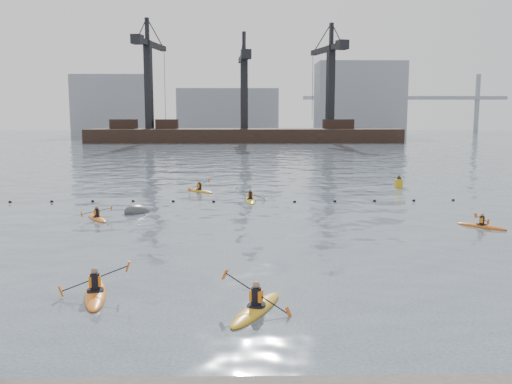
% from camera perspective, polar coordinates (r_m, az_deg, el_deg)
% --- Properties ---
extents(ground, '(400.00, 400.00, 0.00)m').
position_cam_1_polar(ground, '(18.36, -2.35, -12.38)').
color(ground, '#374250').
rests_on(ground, ground).
extents(float_line, '(33.24, 0.73, 0.24)m').
position_cam_1_polar(float_line, '(40.25, -2.35, -0.99)').
color(float_line, black).
rests_on(float_line, ground).
extents(barge_pier, '(72.00, 19.30, 29.50)m').
position_cam_1_polar(barge_pier, '(127.27, -1.34, 6.14)').
color(barge_pier, black).
rests_on(barge_pier, ground).
extents(skyline, '(141.00, 28.00, 22.00)m').
position_cam_1_polar(skyline, '(167.49, -0.43, 9.15)').
color(skyline, gray).
rests_on(skyline, ground).
extents(kayaker_0, '(2.47, 3.72, 1.32)m').
position_cam_1_polar(kayaker_0, '(20.57, -16.55, -10.11)').
color(kayaker_0, orange).
rests_on(kayaker_0, ground).
extents(kayaker_1, '(2.34, 3.56, 1.44)m').
position_cam_1_polar(kayaker_1, '(18.29, 0.02, -12.10)').
color(kayaker_1, gold).
rests_on(kayaker_1, ground).
extents(kayaker_2, '(2.10, 2.78, 0.94)m').
position_cam_1_polar(kayaker_2, '(35.02, -16.39, -2.61)').
color(kayaker_2, orange).
rests_on(kayaker_2, ground).
extents(kayaker_3, '(2.27, 3.33, 1.25)m').
position_cam_1_polar(kayaker_3, '(40.47, -0.60, -0.84)').
color(kayaker_3, yellow).
rests_on(kayaker_3, ground).
extents(kayaker_4, '(2.42, 2.48, 1.07)m').
position_cam_1_polar(kayaker_4, '(33.85, 22.66, -3.28)').
color(kayaker_4, '#BF5811').
rests_on(kayaker_4, ground).
extents(kayaker_5, '(2.78, 2.83, 1.17)m').
position_cam_1_polar(kayaker_5, '(45.73, -5.97, 0.17)').
color(kayaker_5, orange).
rests_on(kayaker_5, ground).
extents(mooring_buoy, '(2.39, 2.42, 1.42)m').
position_cam_1_polar(mooring_buoy, '(36.71, -12.32, -2.12)').
color(mooring_buoy, '#434548').
rests_on(mooring_buoy, ground).
extents(nav_buoy, '(0.70, 0.70, 1.27)m').
position_cam_1_polar(nav_buoy, '(49.76, 14.80, 0.92)').
color(nav_buoy, '#C18913').
rests_on(nav_buoy, ground).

